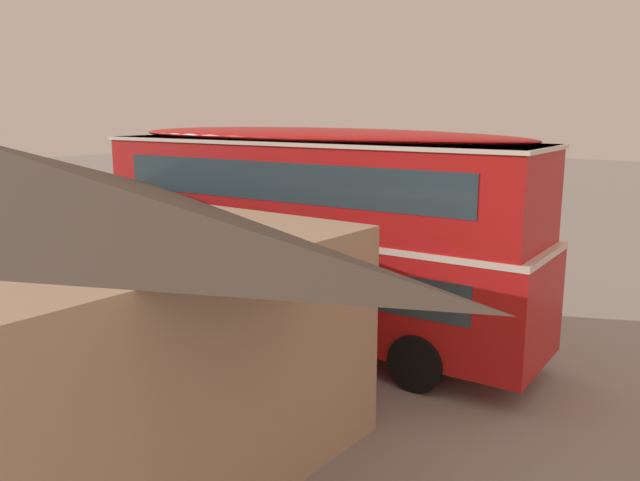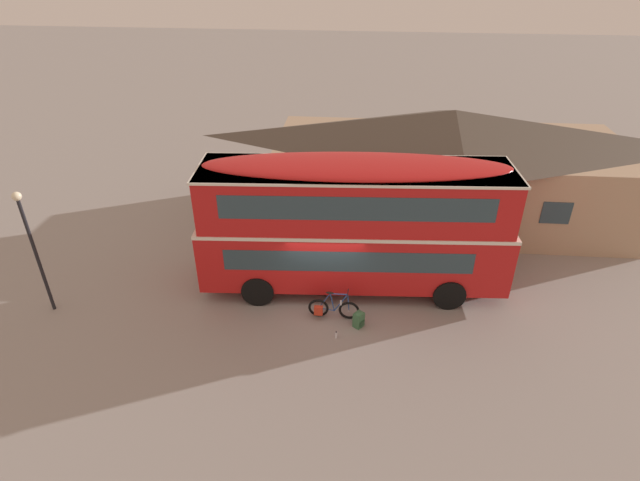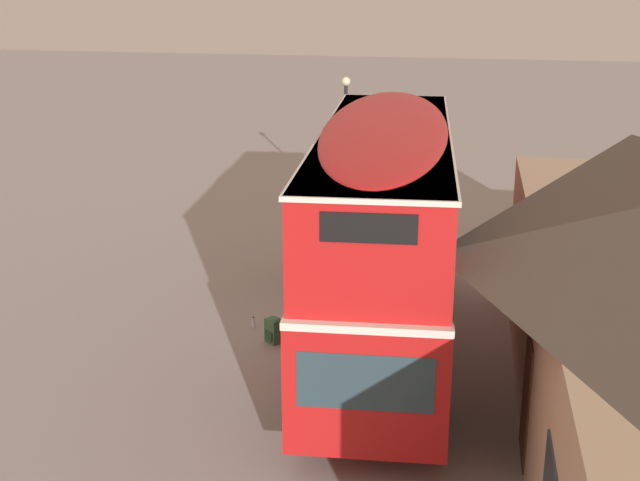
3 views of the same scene
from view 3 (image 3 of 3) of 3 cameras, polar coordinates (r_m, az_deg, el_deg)
name	(u,v)px [view 3 (image 3 of 3)]	position (r m, az deg, el deg)	size (l,w,h in m)	color
ground_plane	(335,324)	(18.91, 1.04, -5.67)	(120.00, 120.00, 0.00)	gray
double_decker_bus	(383,224)	(17.05, 4.32, 1.09)	(10.55, 3.26, 4.79)	black
touring_bicycle	(299,311)	(18.64, -1.46, -4.79)	(1.69, 0.46, 1.04)	black
backpack_on_ground	(274,329)	(17.94, -3.15, -6.01)	(0.40, 0.41, 0.58)	#386642
water_bottle_clear_plastic	(253,322)	(18.76, -4.53, -5.53)	(0.07, 0.07, 0.25)	silver
street_lamp	(346,129)	(26.97, 1.74, 7.54)	(0.28, 0.28, 4.36)	black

